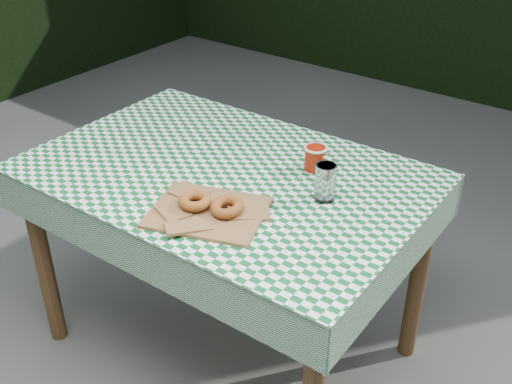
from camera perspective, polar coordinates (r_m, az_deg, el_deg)
ground at (r=2.44m, az=-0.83°, el=-13.55°), size 60.00×60.00×0.00m
table at (r=2.18m, az=-2.64°, el=-6.81°), size 1.26×0.85×0.75m
tablecloth at (r=1.97m, az=-2.90°, el=1.91°), size 1.28×0.87×0.01m
paper_bag at (r=1.75m, az=-4.50°, el=-1.80°), size 0.38×0.35×0.02m
bagel_front at (r=1.76m, az=-5.69°, el=-0.80°), size 0.13×0.13×0.03m
bagel_back at (r=1.72m, az=-2.72°, el=-1.37°), size 0.12×0.12×0.03m
coffee_mug at (r=1.97m, az=5.55°, el=3.15°), size 0.16×0.16×0.08m
drinking_glass at (r=1.80m, az=6.47°, el=0.91°), size 0.07×0.07×0.11m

